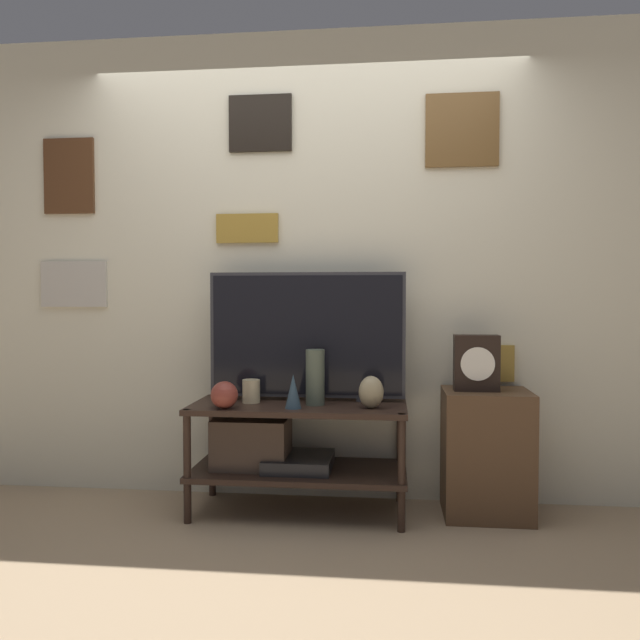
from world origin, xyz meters
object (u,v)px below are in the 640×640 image
vase_slim_bronze (293,391)px  candle_jar (251,391)px  mantel_clock (476,363)px  vase_round_glass (224,395)px  television (307,335)px  vase_tall_ceramic (315,377)px  vase_urn_stoneware (371,392)px

vase_slim_bronze → candle_jar: vase_slim_bronze is taller
vase_slim_bronze → mantel_clock: size_ratio=0.59×
vase_slim_bronze → vase_round_glass: (-0.35, -0.04, -0.02)m
candle_jar → mantel_clock: mantel_clock is taller
television → candle_jar: size_ratio=8.62×
vase_round_glass → vase_slim_bronze: bearing=7.0°
vase_tall_ceramic → mantel_clock: 0.86m
vase_slim_bronze → vase_tall_ceramic: size_ratio=0.60×
vase_urn_stoneware → vase_tall_ceramic: vase_tall_ceramic is taller
television → vase_tall_ceramic: bearing=-64.8°
vase_slim_bronze → vase_urn_stoneware: size_ratio=1.05×
vase_round_glass → vase_urn_stoneware: bearing=6.7°
vase_slim_bronze → candle_jar: bearing=150.0°
vase_round_glass → candle_jar: 0.21m
vase_urn_stoneware → vase_tall_ceramic: size_ratio=0.57×
vase_slim_bronze → vase_tall_ceramic: 0.17m
vase_slim_bronze → vase_urn_stoneware: (0.40, 0.04, -0.00)m
vase_tall_ceramic → mantel_clock: (0.85, 0.07, 0.08)m
vase_tall_ceramic → vase_round_glass: bearing=-160.5°
television → vase_tall_ceramic: television is taller
vase_round_glass → candle_jar: vase_round_glass is taller
vase_slim_bronze → mantel_clock: (0.95, 0.19, 0.14)m
mantel_clock → vase_urn_stoneware: bearing=-165.6°
candle_jar → vase_tall_ceramic: bearing=-4.7°
vase_round_glass → vase_tall_ceramic: 0.49m
vase_round_glass → vase_urn_stoneware: size_ratio=0.84×
vase_slim_bronze → vase_round_glass: 0.36m
vase_tall_ceramic → candle_jar: bearing=175.3°
vase_round_glass → mantel_clock: bearing=10.0°
candle_jar → mantel_clock: (1.21, 0.04, 0.16)m
vase_round_glass → vase_tall_ceramic: (0.45, 0.16, 0.08)m
vase_slim_bronze → vase_urn_stoneware: bearing=6.4°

